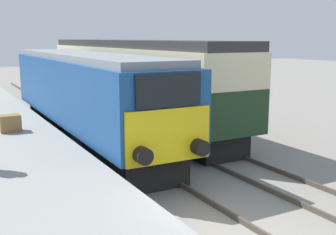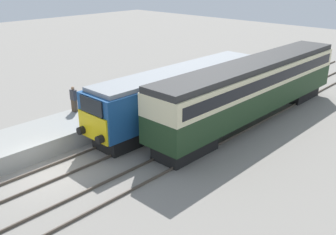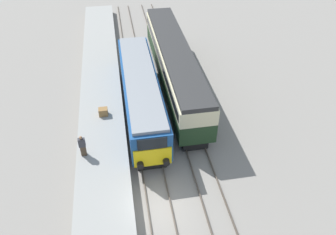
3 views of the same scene
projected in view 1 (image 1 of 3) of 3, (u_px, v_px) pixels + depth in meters
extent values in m
cube|color=gray|center=(10.00, 151.00, 14.19)|extent=(3.50, 50.00, 0.99)
cube|color=#4C4238|center=(114.00, 177.00, 12.90)|extent=(0.07, 60.00, 0.14)
cube|color=#4C4238|center=(156.00, 170.00, 13.57)|extent=(0.07, 60.00, 0.14)
cube|color=#4C4238|center=(207.00, 161.00, 14.50)|extent=(0.07, 60.00, 0.14)
cube|color=#4C4238|center=(240.00, 156.00, 15.17)|extent=(0.07, 60.00, 0.14)
cube|color=black|center=(131.00, 157.00, 13.48)|extent=(2.03, 4.00, 1.00)
cube|color=black|center=(59.00, 113.00, 21.34)|extent=(2.03, 4.00, 1.00)
cube|color=navy|center=(85.00, 89.00, 17.09)|extent=(2.70, 14.11, 2.42)
cube|color=yellow|center=(169.00, 136.00, 11.06)|extent=(2.48, 0.10, 1.45)
cube|color=black|center=(169.00, 90.00, 10.83)|extent=(1.89, 0.10, 0.87)
cube|color=gray|center=(84.00, 56.00, 16.85)|extent=(2.38, 13.55, 0.24)
cylinder|color=black|center=(143.00, 156.00, 10.55)|extent=(0.44, 0.35, 0.44)
cylinder|color=black|center=(200.00, 147.00, 11.35)|extent=(0.44, 0.35, 0.44)
cube|color=black|center=(201.00, 139.00, 16.05)|extent=(1.89, 3.60, 0.95)
cube|color=black|center=(88.00, 96.00, 27.85)|extent=(1.89, 3.60, 0.95)
cube|color=#1E381E|center=(129.00, 87.00, 21.71)|extent=(2.70, 18.09, 1.59)
cube|color=beige|center=(128.00, 60.00, 21.45)|extent=(2.71, 18.09, 1.25)
cube|color=black|center=(128.00, 60.00, 21.45)|extent=(2.75, 17.36, 0.69)
cube|color=#2D2D2D|center=(128.00, 44.00, 21.30)|extent=(2.48, 18.09, 0.36)
cube|color=olive|center=(10.00, 123.00, 14.84)|extent=(0.70, 0.56, 0.60)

